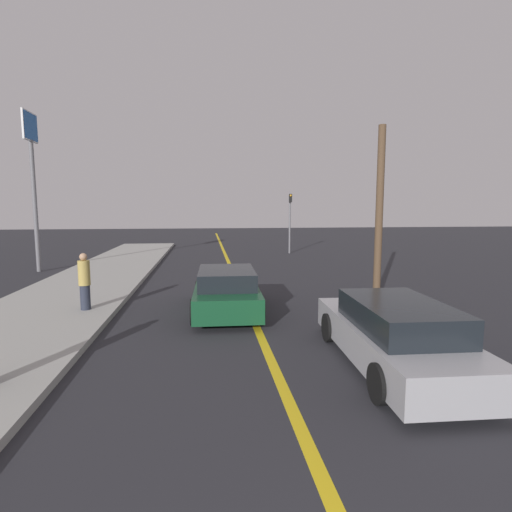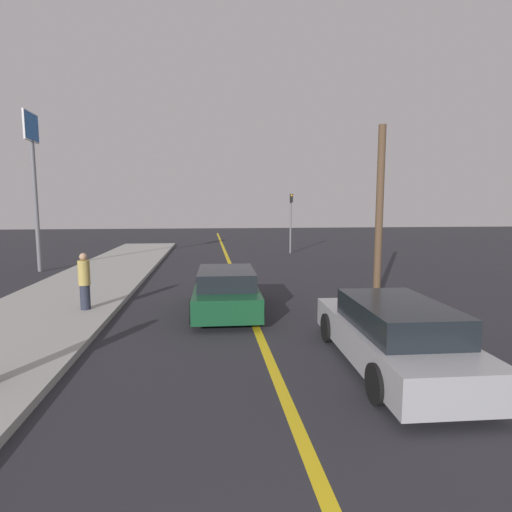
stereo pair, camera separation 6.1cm
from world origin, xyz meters
name	(u,v)px [view 1 (the left image)]	position (x,y,z in m)	size (l,w,h in m)	color
road_center_line	(233,273)	(0.00, 18.00, 0.00)	(0.20, 60.00, 0.01)	gold
sidewalk_left	(94,280)	(-5.83, 16.41, 0.08)	(3.97, 32.82, 0.16)	#9E9E99
car_near_right_lane	(394,334)	(2.28, 6.57, 0.63)	(1.99, 4.79, 1.31)	#9E9EA3
car_ahead_center	(226,291)	(-0.68, 11.04, 0.63)	(2.01, 4.28, 1.29)	#144728
pedestrian_mid_group	(84,281)	(-4.68, 11.22, 0.97)	(0.32, 0.32, 1.62)	#282D3D
traffic_light	(290,217)	(4.33, 25.77, 2.44)	(0.18, 0.40, 3.96)	slate
roadside_sign	(32,159)	(-9.23, 19.69, 5.30)	(0.20, 1.52, 7.43)	slate
utility_pole	(379,214)	(4.36, 12.02, 2.83)	(0.24, 0.24, 5.66)	brown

